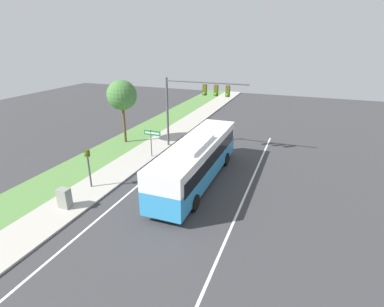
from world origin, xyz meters
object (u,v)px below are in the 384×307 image
Objects in this scene: bus at (197,158)px; utility_cabinet at (64,198)px; pedestrian_signal at (88,162)px; signal_gantry at (194,98)px; street_sign at (152,138)px.

bus is 9.57× the size of utility_cabinet.
pedestrian_signal is at bearing 95.90° from utility_cabinet.
signal_gantry reaches higher than utility_cabinet.
bus is 7.11m from signal_gantry.
utility_cabinet is (0.28, -2.69, -1.17)m from pedestrian_signal.
bus is 4.73× the size of street_sign.
bus reaches higher than utility_cabinet.
signal_gantry reaches higher than pedestrian_signal.
pedestrian_signal is 1.13× the size of street_sign.
bus is 8.70m from utility_cabinet.
utility_cabinet is at bearing -96.35° from street_sign.
street_sign is (1.29, 6.38, -0.14)m from pedestrian_signal.
utility_cabinet is at bearing -84.10° from pedestrian_signal.
signal_gantry reaches higher than street_sign.
street_sign is (-5.04, 2.89, -0.04)m from bus.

